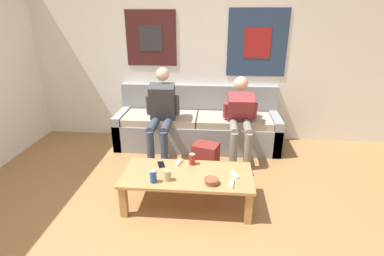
# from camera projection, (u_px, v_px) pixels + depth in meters

# --- Properties ---
(ground_plane) EXTENTS (18.00, 18.00, 0.00)m
(ground_plane) POSITION_uv_depth(u_px,v_px,m) (160.00, 235.00, 2.73)
(ground_plane) COLOR #9E7042
(wall_back) EXTENTS (10.00, 0.07, 2.55)m
(wall_back) POSITION_uv_depth(u_px,v_px,m) (187.00, 56.00, 4.48)
(wall_back) COLOR white
(wall_back) RESTS_ON ground_plane
(couch) EXTENTS (2.38, 0.73, 0.87)m
(couch) POSITION_uv_depth(u_px,v_px,m) (197.00, 127.00, 4.50)
(couch) COLOR gray
(couch) RESTS_ON ground_plane
(coffee_table) EXTENTS (1.32, 0.61, 0.36)m
(coffee_table) POSITION_uv_depth(u_px,v_px,m) (187.00, 178.00, 3.07)
(coffee_table) COLOR #B27F4C
(coffee_table) RESTS_ON ground_plane
(person_seated_adult) EXTENTS (0.47, 0.84, 1.21)m
(person_seated_adult) POSITION_uv_depth(u_px,v_px,m) (161.00, 111.00, 4.04)
(person_seated_adult) COLOR #384256
(person_seated_adult) RESTS_ON ground_plane
(person_seated_teen) EXTENTS (0.47, 0.89, 1.09)m
(person_seated_teen) POSITION_uv_depth(u_px,v_px,m) (240.00, 116.00, 4.00)
(person_seated_teen) COLOR gray
(person_seated_teen) RESTS_ON ground_plane
(backpack) EXTENTS (0.36, 0.34, 0.37)m
(backpack) POSITION_uv_depth(u_px,v_px,m) (205.00, 159.00, 3.77)
(backpack) COLOR maroon
(backpack) RESTS_ON ground_plane
(ceramic_bowl) EXTENTS (0.14, 0.14, 0.06)m
(ceramic_bowl) POSITION_uv_depth(u_px,v_px,m) (211.00, 181.00, 2.86)
(ceramic_bowl) COLOR brown
(ceramic_bowl) RESTS_ON coffee_table
(pillar_candle) EXTENTS (0.07, 0.07, 0.12)m
(pillar_candle) POSITION_uv_depth(u_px,v_px,m) (167.00, 175.00, 2.91)
(pillar_candle) COLOR tan
(pillar_candle) RESTS_ON coffee_table
(drink_can_blue) EXTENTS (0.07, 0.07, 0.12)m
(drink_can_blue) POSITION_uv_depth(u_px,v_px,m) (153.00, 176.00, 2.88)
(drink_can_blue) COLOR #28479E
(drink_can_blue) RESTS_ON coffee_table
(drink_can_red) EXTENTS (0.07, 0.07, 0.12)m
(drink_can_red) POSITION_uv_depth(u_px,v_px,m) (192.00, 159.00, 3.22)
(drink_can_red) COLOR maroon
(drink_can_red) RESTS_ON coffee_table
(game_controller_near_left) EXTENTS (0.05, 0.15, 0.03)m
(game_controller_near_left) POSITION_uv_depth(u_px,v_px,m) (232.00, 184.00, 2.86)
(game_controller_near_left) COLOR white
(game_controller_near_left) RESTS_ON coffee_table
(game_controller_near_right) EXTENTS (0.07, 0.15, 0.03)m
(game_controller_near_right) POSITION_uv_depth(u_px,v_px,m) (179.00, 163.00, 3.25)
(game_controller_near_right) COLOR white
(game_controller_near_right) RESTS_ON coffee_table
(game_controller_far_center) EXTENTS (0.09, 0.15, 0.03)m
(game_controller_far_center) POSITION_uv_depth(u_px,v_px,m) (235.00, 175.00, 3.01)
(game_controller_far_center) COLOR white
(game_controller_far_center) RESTS_ON coffee_table
(cell_phone) EXTENTS (0.11, 0.15, 0.01)m
(cell_phone) POSITION_uv_depth(u_px,v_px,m) (161.00, 164.00, 3.22)
(cell_phone) COLOR black
(cell_phone) RESTS_ON coffee_table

